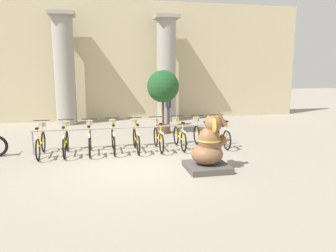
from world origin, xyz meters
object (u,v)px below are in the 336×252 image
(bicycle_5, at_px, (158,138))
(bicycle_8, at_px, (221,135))
(bicycle_0, at_px, (41,143))
(person_pedestrian, at_px, (168,103))
(bicycle_1, at_px, (66,142))
(bicycle_4, at_px, (136,139))
(potted_tree, at_px, (163,89))
(bicycle_6, at_px, (179,136))
(bicycle_3, at_px, (113,139))
(bicycle_2, at_px, (90,141))
(bicycle_7, at_px, (201,136))
(elephant_statue, at_px, (209,149))

(bicycle_5, height_order, bicycle_8, same)
(bicycle_0, distance_m, person_pedestrian, 6.55)
(bicycle_1, xyz_separation_m, bicycle_4, (2.19, -0.01, 0.00))
(potted_tree, bearing_deg, bicycle_6, -89.52)
(bicycle_3, distance_m, bicycle_5, 1.46)
(bicycle_0, xyz_separation_m, bicycle_8, (5.84, 0.04, 0.00))
(bicycle_2, xyz_separation_m, bicycle_7, (3.65, 0.00, 0.00))
(bicycle_2, bearing_deg, bicycle_6, 1.40)
(bicycle_7, bearing_deg, potted_tree, 105.46)
(bicycle_7, xyz_separation_m, person_pedestrian, (-0.20, 4.29, 0.67))
(bicycle_3, bearing_deg, bicycle_0, -178.66)
(bicycle_7, relative_size, bicycle_8, 1.00)
(bicycle_2, relative_size, bicycle_8, 1.00)
(bicycle_1, height_order, bicycle_3, same)
(bicycle_1, distance_m, bicycle_5, 2.92)
(bicycle_2, bearing_deg, elephant_statue, -37.93)
(elephant_statue, bearing_deg, potted_tree, 92.13)
(bicycle_0, distance_m, bicycle_3, 2.19)
(bicycle_7, bearing_deg, bicycle_0, 179.94)
(bicycle_7, bearing_deg, bicycle_6, 174.66)
(bicycle_8, relative_size, potted_tree, 0.66)
(bicycle_1, bearing_deg, person_pedestrian, 45.67)
(bicycle_5, distance_m, bicycle_6, 0.73)
(bicycle_8, bearing_deg, bicycle_0, -179.64)
(bicycle_5, relative_size, elephant_statue, 1.00)
(bicycle_0, bearing_deg, bicycle_4, -0.11)
(bicycle_1, height_order, bicycle_2, same)
(bicycle_0, xyz_separation_m, bicycle_4, (2.92, -0.01, 0.00))
(bicycle_7, xyz_separation_m, potted_tree, (-0.75, 2.72, 1.42))
(bicycle_4, bearing_deg, person_pedestrian, 65.09)
(bicycle_2, xyz_separation_m, bicycle_4, (1.46, 0.00, 0.00))
(bicycle_4, bearing_deg, bicycle_0, 179.89)
(bicycle_1, bearing_deg, bicycle_0, -179.74)
(bicycle_2, distance_m, potted_tree, 4.22)
(bicycle_5, bearing_deg, bicycle_0, -179.88)
(bicycle_4, height_order, bicycle_7, same)
(bicycle_4, distance_m, bicycle_6, 1.46)
(bicycle_3, xyz_separation_m, bicycle_7, (2.92, -0.06, 0.00))
(bicycle_8, bearing_deg, bicycle_7, -176.73)
(bicycle_7, bearing_deg, bicycle_3, 178.89)
(elephant_statue, bearing_deg, bicycle_5, 110.35)
(bicycle_1, distance_m, bicycle_6, 3.65)
(bicycle_2, bearing_deg, bicycle_5, 0.43)
(bicycle_2, relative_size, potted_tree, 0.66)
(bicycle_2, relative_size, bicycle_6, 1.00)
(bicycle_6, bearing_deg, bicycle_1, -179.06)
(bicycle_5, distance_m, elephant_statue, 2.59)
(bicycle_0, xyz_separation_m, potted_tree, (4.36, 2.71, 1.42))
(bicycle_4, bearing_deg, bicycle_3, 175.55)
(bicycle_0, height_order, elephant_statue, elephant_statue)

